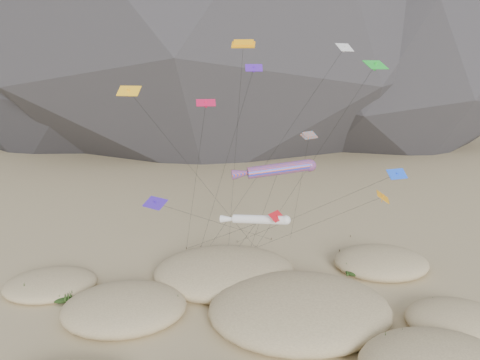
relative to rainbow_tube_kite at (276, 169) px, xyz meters
name	(u,v)px	position (x,y,z in m)	size (l,w,h in m)	color
ground	(274,348)	(-2.41, -12.50, -13.03)	(500.00, 500.00, 0.00)	#CCB789
dunes	(260,312)	(-2.85, -7.79, -12.26)	(49.56, 33.93, 4.01)	#CCB789
dune_grass	(254,317)	(-3.59, -8.69, -12.19)	(42.53, 28.23, 1.49)	black
kite_stakes	(257,245)	(-0.33, 10.84, -12.88)	(23.33, 5.34, 0.30)	#3F2D1E
rainbow_tube_kite	(276,169)	(0.00, 0.00, 0.00)	(9.20, 9.41, 14.05)	#DE5217
white_tube_kite	(256,219)	(-3.04, -6.01, -3.47)	(6.47, 16.42, 10.25)	silver
orange_parafoil	(243,48)	(-3.45, 0.97, 12.48)	(2.51, 11.06, 26.32)	#FB9D0D
multi_parafoil	(309,137)	(4.20, 2.76, 2.98)	(2.21, 11.53, 16.62)	#F9531A
delta_kites	(281,137)	(0.01, -1.84, 3.76)	(27.51, 20.89, 25.99)	blue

